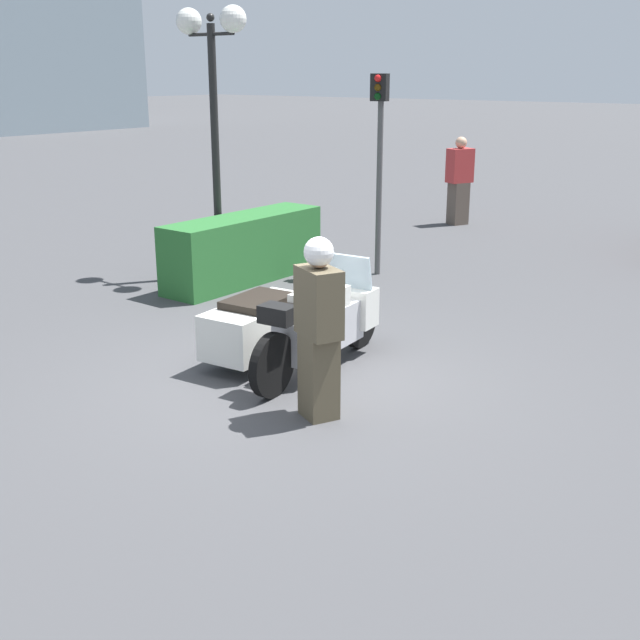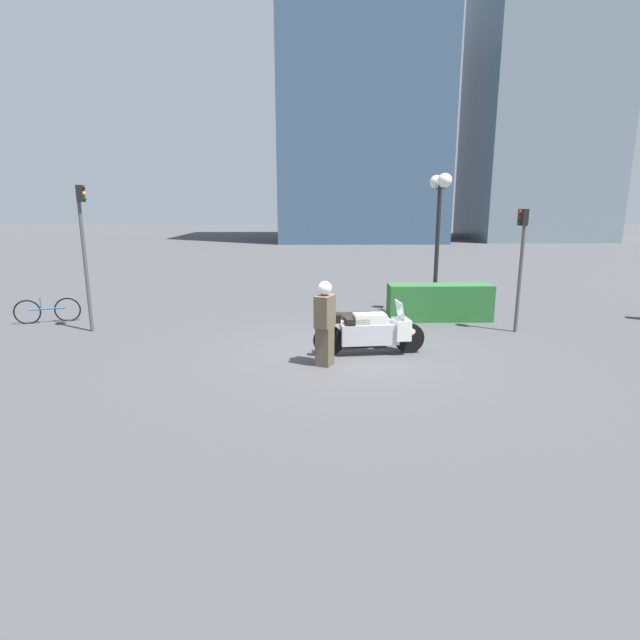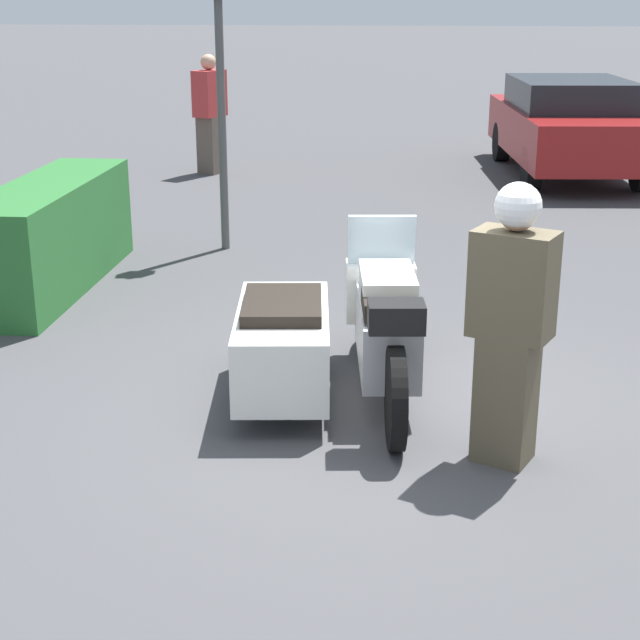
% 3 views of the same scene
% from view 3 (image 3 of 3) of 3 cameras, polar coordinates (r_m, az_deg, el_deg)
% --- Properties ---
extents(ground_plane, '(160.00, 160.00, 0.00)m').
position_cam_3_polar(ground_plane, '(6.58, 4.06, -6.10)').
color(ground_plane, '#424244').
extents(police_motorcycle, '(2.45, 1.36, 1.16)m').
position_cam_3_polar(police_motorcycle, '(6.94, 0.52, -0.57)').
color(police_motorcycle, black).
rests_on(police_motorcycle, ground).
extents(officer_rider, '(0.46, 0.55, 1.72)m').
position_cam_3_polar(officer_rider, '(5.87, 11.04, 0.06)').
color(officer_rider, brown).
rests_on(officer_rider, ground).
extents(hedge_bush_curbside, '(2.89, 0.74, 1.02)m').
position_cam_3_polar(hedge_bush_curbside, '(9.81, -15.39, 4.76)').
color(hedge_bush_curbside, '#28662D').
rests_on(hedge_bush_curbside, ground).
extents(traffic_light_near, '(0.22, 0.28, 3.09)m').
position_cam_3_polar(traffic_light_near, '(10.73, -5.85, 14.84)').
color(traffic_light_near, '#4C4C4C').
rests_on(traffic_light_near, ground).
extents(parked_car_background, '(4.44, 2.14, 1.47)m').
position_cam_3_polar(parked_car_background, '(15.93, 14.25, 10.98)').
color(parked_car_background, maroon).
rests_on(parked_car_background, ground).
extents(pedestrian_bystander, '(0.60, 0.50, 1.83)m').
position_cam_3_polar(pedestrian_bystander, '(15.70, -6.41, 11.80)').
color(pedestrian_bystander, brown).
rests_on(pedestrian_bystander, ground).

